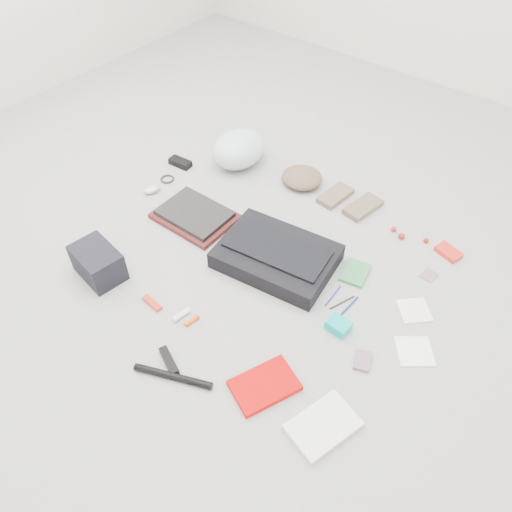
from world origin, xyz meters
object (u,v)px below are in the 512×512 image
Objects in this scene: book_red at (265,385)px; accordion_wallet at (338,326)px; camera_bag at (98,263)px; bike_helmet at (239,149)px; messenger_bag at (277,256)px; laptop at (195,213)px.

accordion_wallet is (0.07, 0.37, 0.01)m from book_red.
camera_bag is 0.87m from book_red.
bike_helmet reaches higher than book_red.
messenger_bag is at bearing 163.76° from accordion_wallet.
bike_helmet reaches higher than camera_bag.
bike_helmet is at bearing 156.39° from book_red.
bike_helmet reaches higher than messenger_bag.
messenger_bag is 5.67× the size of accordion_wallet.
bike_helmet is at bearing 151.34° from accordion_wallet.
camera_bag is at bearing -83.69° from bike_helmet.
accordion_wallet is at bearing 30.75° from camera_bag.
accordion_wallet is (0.87, -0.12, -0.01)m from laptop.
messenger_bag is at bearing 0.65° from laptop.
book_red is (0.87, 0.01, -0.06)m from camera_bag.
camera_bag reaches higher than book_red.
bike_helmet is 0.97m from camera_bag.
messenger_bag is 2.14× the size of book_red.
accordion_wallet is (0.39, -0.13, -0.02)m from messenger_bag.
book_red is (0.91, -0.96, -0.08)m from bike_helmet.
book_red is (0.80, -0.50, -0.02)m from laptop.
messenger_bag is 1.58× the size of bike_helmet.
laptop is 0.94m from book_red.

